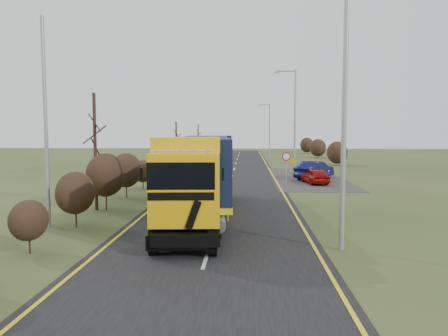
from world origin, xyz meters
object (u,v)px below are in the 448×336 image
at_px(car_blue_sedan, 315,170).
at_px(lorry, 202,171).
at_px(car_red_hatchback, 315,176).
at_px(streetlight_near, 341,83).
at_px(speed_sign, 286,161).

bearing_deg(car_blue_sedan, lorry, 98.37).
xyz_separation_m(car_red_hatchback, streetlight_near, (-2.14, -18.76, 5.15)).
bearing_deg(streetlight_near, speed_sign, 90.35).
relative_size(car_red_hatchback, car_blue_sedan, 0.75).
relative_size(lorry, streetlight_near, 1.37).
xyz_separation_m(car_blue_sedan, streetlight_near, (-2.61, -22.00, 4.98)).
height_order(lorry, car_blue_sedan, lorry).
relative_size(streetlight_near, speed_sign, 4.17).
bearing_deg(car_blue_sedan, streetlight_near, 116.93).
height_order(car_red_hatchback, streetlight_near, streetlight_near).
relative_size(lorry, speed_sign, 5.72).
distance_m(streetlight_near, speed_sign, 18.89).
distance_m(car_red_hatchback, streetlight_near, 19.57).
height_order(lorry, streetlight_near, streetlight_near).
xyz_separation_m(car_red_hatchback, speed_sign, (-2.25, -0.29, 1.15)).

